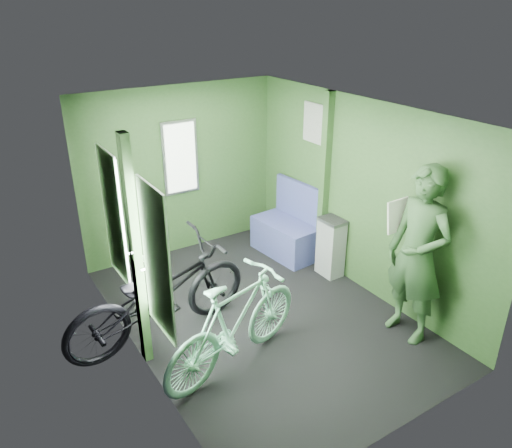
# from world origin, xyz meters

# --- Properties ---
(room) EXTENTS (4.00, 4.02, 2.31)m
(room) POSITION_xyz_m (-0.04, 0.04, 1.44)
(room) COLOR black
(room) RESTS_ON ground
(bicycle_black) EXTENTS (2.14, 1.06, 1.16)m
(bicycle_black) POSITION_xyz_m (-1.10, 0.20, 0.00)
(bicycle_black) COLOR black
(bicycle_black) RESTS_ON ground
(bicycle_mint) EXTENTS (1.81, 0.99, 1.07)m
(bicycle_mint) POSITION_xyz_m (-0.68, -0.60, 0.00)
(bicycle_mint) COLOR #84D2B0
(bicycle_mint) RESTS_ON ground
(passenger) EXTENTS (0.47, 0.70, 1.88)m
(passenger) POSITION_xyz_m (1.15, -1.12, 0.94)
(passenger) COLOR #2C4A28
(passenger) RESTS_ON ground
(waste_box) EXTENTS (0.23, 0.32, 0.78)m
(waste_box) POSITION_xyz_m (1.26, 0.30, 0.39)
(waste_box) COLOR gray
(waste_box) RESTS_ON ground
(bench_seat) EXTENTS (0.62, 1.00, 1.01)m
(bench_seat) POSITION_xyz_m (1.15, 1.07, 0.30)
(bench_seat) COLOR navy
(bench_seat) RESTS_ON ground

